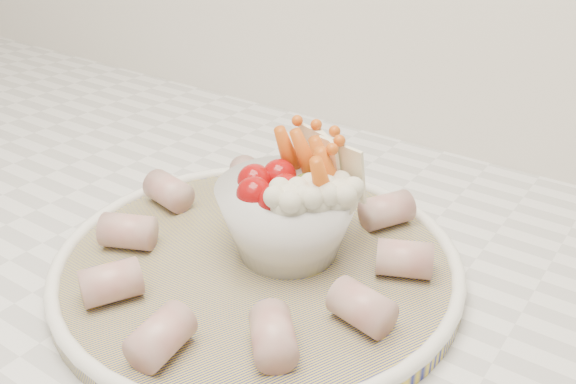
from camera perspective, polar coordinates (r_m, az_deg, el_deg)
The scene contains 3 objects.
serving_platter at distance 0.55m, azimuth -2.71°, elevation -6.33°, with size 0.46×0.46×0.02m.
veggie_bowl at distance 0.54m, azimuth 0.34°, elevation -1.56°, with size 0.12×0.12×0.11m.
cured_meat_rolls at distance 0.54m, azimuth -2.80°, elevation -4.62°, with size 0.29×0.29×0.03m.
Camera 1 is at (0.25, 1.07, 1.25)m, focal length 40.00 mm.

